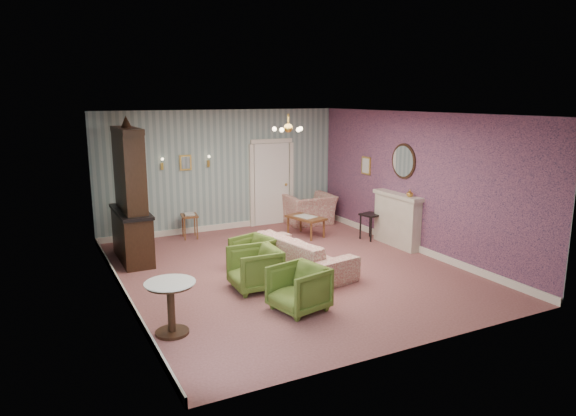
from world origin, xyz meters
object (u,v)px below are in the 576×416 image
olive_chair_a (299,286)px  side_table_black (370,227)px  olive_chair_c (254,252)px  sofa_chintz (302,247)px  dresser (129,191)px  wingback_chair (309,204)px  coffee_table (306,226)px  fireplace (397,220)px  olive_chair_b (255,267)px  pedestal_table (171,308)px

olive_chair_a → side_table_black: bearing=117.3°
olive_chair_a → olive_chair_c: (0.14, 2.01, -0.03)m
sofa_chintz → dresser: dresser is taller
olive_chair_c → wingback_chair: 3.88m
side_table_black → dresser: bearing=169.6°
coffee_table → fireplace: bearing=-49.4°
sofa_chintz → side_table_black: (2.42, 1.16, -0.14)m
olive_chair_a → olive_chair_c: size_ratio=1.08×
olive_chair_c → dresser: size_ratio=0.26×
sofa_chintz → fireplace: 2.68m
coffee_table → side_table_black: bearing=-38.9°
olive_chair_b → olive_chair_c: size_ratio=1.12×
fireplace → side_table_black: fireplace is taller
wingback_chair → olive_chair_b: bearing=51.6°
olive_chair_a → dresser: dresser is taller
olive_chair_b → wingback_chair: wingback_chair is taller
olive_chair_b → fireplace: (3.81, 1.02, 0.18)m
dresser → pedestal_table: (-0.19, -3.67, -1.01)m
olive_chair_c → coffee_table: (2.07, 1.74, -0.12)m
olive_chair_a → sofa_chintz: size_ratio=0.34×
olive_chair_a → wingback_chair: size_ratio=0.66×
olive_chair_b → sofa_chintz: bearing=116.2°
sofa_chintz → wingback_chair: 3.66m
fireplace → pedestal_table: size_ratio=1.85×
olive_chair_a → olive_chair_c: 2.02m
olive_chair_b → pedestal_table: bearing=-55.9°
olive_chair_b → olive_chair_c: bearing=159.8°
olive_chair_c → side_table_black: (3.23, 0.80, -0.06)m
dresser → wingback_chair: bearing=12.8°
olive_chair_c → sofa_chintz: bearing=48.2°
olive_chair_b → dresser: 3.18m
wingback_chair → sofa_chintz: bearing=60.5°
pedestal_table → olive_chair_c: bearing=43.1°
sofa_chintz → fireplace: bearing=-89.7°
olive_chair_c → fireplace: 3.45m
olive_chair_b → side_table_black: (3.60, 1.68, -0.10)m
olive_chair_c → fireplace: size_ratio=0.51×
olive_chair_a → pedestal_table: 1.93m
side_table_black → olive_chair_b: bearing=-155.0°
sofa_chintz → wingback_chair: (1.91, 3.12, 0.07)m
sofa_chintz → coffee_table: 2.46m
dresser → olive_chair_a: bearing=-64.8°
fireplace → pedestal_table: bearing=-159.4°
dresser → pedestal_table: dresser is taller
sofa_chintz → dresser: bearing=41.6°
olive_chair_c → wingback_chair: bearing=117.4°
olive_chair_a → dresser: bearing=-167.6°
sofa_chintz → wingback_chair: size_ratio=1.92×
olive_chair_b → coffee_table: 3.58m
fireplace → pedestal_table: 5.89m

